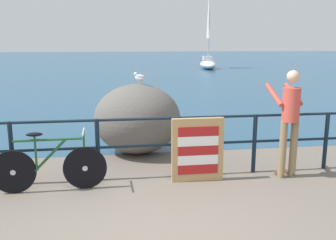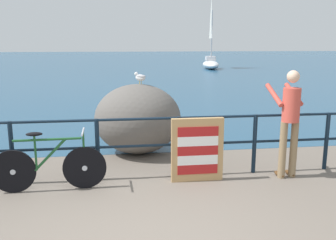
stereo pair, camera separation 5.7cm
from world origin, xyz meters
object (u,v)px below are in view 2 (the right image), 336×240
person_at_railing (290,119)px  breakwater_boulder_main (138,119)px  bicycle (50,166)px  seagull (140,77)px  folded_deckchair_stack (197,150)px  sailboat (211,60)px

person_at_railing → breakwater_boulder_main: 2.97m
bicycle → seagull: bearing=49.5°
folded_deckchair_stack → sailboat: bearing=75.3°
bicycle → seagull: seagull is taller
bicycle → person_at_railing: bearing=-0.7°
bicycle → folded_deckchair_stack: (2.29, 0.10, 0.13)m
person_at_railing → folded_deckchair_stack: 1.59m
seagull → folded_deckchair_stack: bearing=164.3°
folded_deckchair_stack → breakwater_boulder_main: size_ratio=0.60×
bicycle → person_at_railing: person_at_railing is taller
folded_deckchair_stack → sailboat: 26.75m
folded_deckchair_stack → sailboat: (6.80, 25.87, 0.19)m
breakwater_boulder_main → seagull: size_ratio=5.74×
person_at_railing → sailboat: sailboat is taller
seagull → bicycle: bearing=101.7°
seagull → sailboat: 25.27m
bicycle → breakwater_boulder_main: 2.35m
breakwater_boulder_main → seagull: bearing=35.4°
breakwater_boulder_main → sailboat: size_ratio=0.28×
seagull → sailboat: sailboat is taller
person_at_railing → folded_deckchair_stack: person_at_railing is taller
folded_deckchair_stack → seagull: 2.20m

